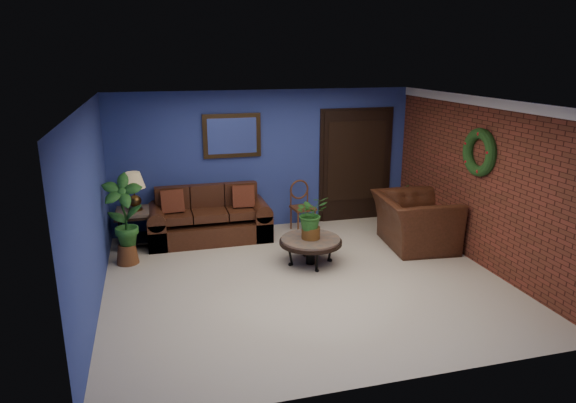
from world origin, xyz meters
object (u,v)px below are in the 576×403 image
object	(u,v)px
sofa	(209,222)
armchair	(415,221)
coffee_table	(311,242)
side_chair	(302,202)
table_lamp	(134,187)
end_table	(137,218)

from	to	relation	value
sofa	armchair	xyz separation A→B (m)	(3.26, -1.25, 0.12)
coffee_table	side_chair	world-z (taller)	side_chair
table_lamp	armchair	world-z (taller)	table_lamp
armchair	coffee_table	bearing A→B (deg)	104.09
armchair	table_lamp	bearing A→B (deg)	80.37
sofa	end_table	world-z (taller)	sofa
sofa	end_table	bearing A→B (deg)	-178.67
end_table	armchair	distance (m)	4.62
table_lamp	side_chair	bearing A→B (deg)	1.33
coffee_table	side_chair	xyz separation A→B (m)	(0.32, 1.57, 0.16)
side_chair	table_lamp	bearing A→B (deg)	174.16
sofa	side_chair	bearing A→B (deg)	1.33
coffee_table	armchair	distance (m)	1.91
end_table	table_lamp	xyz separation A→B (m)	(0.00, -0.00, 0.54)
coffee_table	end_table	size ratio (longest dim) A/B	1.41
table_lamp	end_table	bearing A→B (deg)	90.00
sofa	armchair	world-z (taller)	sofa
sofa	table_lamp	xyz separation A→B (m)	(-1.19, -0.03, 0.71)
side_chair	armchair	xyz separation A→B (m)	(1.57, -1.29, -0.09)
table_lamp	armchair	bearing A→B (deg)	-15.36
coffee_table	armchair	world-z (taller)	armchair
table_lamp	side_chair	xyz separation A→B (m)	(2.88, 0.07, -0.50)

